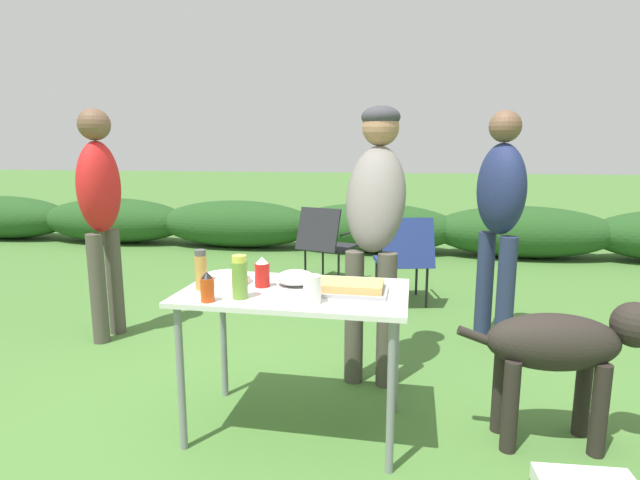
# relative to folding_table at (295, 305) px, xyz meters

# --- Properties ---
(ground_plane) EXTENTS (60.00, 60.00, 0.00)m
(ground_plane) POSITION_rel_folding_table_xyz_m (0.00, 0.00, -0.66)
(ground_plane) COLOR #477533
(shrub_hedge) EXTENTS (14.40, 0.90, 0.69)m
(shrub_hedge) POSITION_rel_folding_table_xyz_m (0.00, 4.65, -0.32)
(shrub_hedge) COLOR #234C1E
(shrub_hedge) RESTS_ON ground
(folding_table) EXTENTS (1.10, 0.64, 0.74)m
(folding_table) POSITION_rel_folding_table_xyz_m (0.00, 0.00, 0.00)
(folding_table) COLOR silver
(folding_table) RESTS_ON ground
(food_tray) EXTENTS (0.37, 0.23, 0.06)m
(food_tray) POSITION_rel_folding_table_xyz_m (0.27, 0.00, 0.10)
(food_tray) COLOR #9E9EA3
(food_tray) RESTS_ON folding_table
(plate_stack) EXTENTS (0.24, 0.24, 0.04)m
(plate_stack) POSITION_rel_folding_table_xyz_m (-0.38, 0.07, 0.10)
(plate_stack) COLOR white
(plate_stack) RESTS_ON folding_table
(mixing_bowl) EXTENTS (0.19, 0.19, 0.08)m
(mixing_bowl) POSITION_rel_folding_table_xyz_m (-0.02, 0.10, 0.11)
(mixing_bowl) COLOR silver
(mixing_bowl) RESTS_ON folding_table
(paper_cup_stack) EXTENTS (0.08, 0.08, 0.13)m
(paper_cup_stack) POSITION_rel_folding_table_xyz_m (0.13, -0.19, 0.14)
(paper_cup_stack) COLOR white
(paper_cup_stack) RESTS_ON folding_table
(ketchup_bottle) EXTENTS (0.07, 0.07, 0.15)m
(ketchup_bottle) POSITION_rel_folding_table_xyz_m (-0.18, 0.03, 0.15)
(ketchup_bottle) COLOR red
(ketchup_bottle) RESTS_ON folding_table
(relish_jar) EXTENTS (0.07, 0.07, 0.20)m
(relish_jar) POSITION_rel_folding_table_xyz_m (-0.22, -0.18, 0.18)
(relish_jar) COLOR olive
(relish_jar) RESTS_ON folding_table
(spice_jar) EXTENTS (0.06, 0.06, 0.20)m
(spice_jar) POSITION_rel_folding_table_xyz_m (-0.46, -0.07, 0.17)
(spice_jar) COLOR #B2893D
(spice_jar) RESTS_ON folding_table
(hot_sauce_bottle) EXTENTS (0.06, 0.06, 0.14)m
(hot_sauce_bottle) POSITION_rel_folding_table_xyz_m (-0.34, -0.26, 0.14)
(hot_sauce_bottle) COLOR #CC4214
(hot_sauce_bottle) RESTS_ON folding_table
(standing_person_in_gray_fleece) EXTENTS (0.40, 0.52, 1.68)m
(standing_person_in_gray_fleece) POSITION_rel_folding_table_xyz_m (0.33, 0.71, 0.40)
(standing_person_in_gray_fleece) COLOR #4C473D
(standing_person_in_gray_fleece) RESTS_ON ground
(standing_person_in_red_jacket) EXTENTS (0.28, 0.38, 1.71)m
(standing_person_in_red_jacket) POSITION_rel_folding_table_xyz_m (-1.70, 0.98, 0.37)
(standing_person_in_red_jacket) COLOR #4C473D
(standing_person_in_red_jacket) RESTS_ON ground
(standing_person_in_navy_coat) EXTENTS (0.46, 0.49, 1.69)m
(standing_person_in_navy_coat) POSITION_rel_folding_table_xyz_m (1.17, 1.46, 0.35)
(standing_person_in_navy_coat) COLOR #232D4C
(standing_person_in_navy_coat) RESTS_ON ground
(dog) EXTENTS (0.98, 0.34, 0.72)m
(dog) POSITION_rel_folding_table_xyz_m (1.29, 0.11, -0.17)
(dog) COLOR #28231E
(dog) RESTS_ON ground
(camp_chair_green_behind_table) EXTENTS (0.62, 0.70, 0.83)m
(camp_chair_green_behind_table) POSITION_rel_folding_table_xyz_m (-0.34, 2.83, -0.20)
(camp_chair_green_behind_table) COLOR #232328
(camp_chair_green_behind_table) RESTS_ON ground
(camp_chair_near_hedge) EXTENTS (0.59, 0.68, 0.83)m
(camp_chair_near_hedge) POSITION_rel_folding_table_xyz_m (0.49, 2.23, -0.20)
(camp_chair_near_hedge) COLOR navy
(camp_chair_near_hedge) RESTS_ON ground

